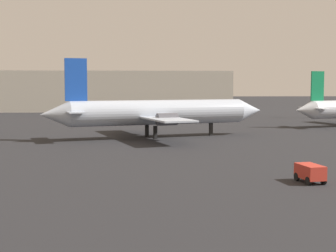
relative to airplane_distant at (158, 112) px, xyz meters
The scene contains 3 objects.
airplane_distant is the anchor object (origin of this frame).
baggage_cart 32.45m from the airplane_distant, 72.53° to the right, with size 1.73×2.58×1.30m.
terminal_building 75.37m from the airplane_distant, 107.33° to the left, with size 89.87×19.29×10.82m, color beige.
Camera 1 is at (1.89, -10.68, 6.97)m, focal length 51.95 mm.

